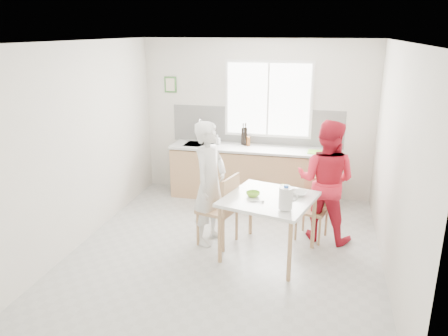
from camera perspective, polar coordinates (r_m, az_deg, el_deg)
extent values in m
plane|color=#B7B7B2|center=(5.99, 0.38, -10.59)|extent=(4.50, 4.50, 0.00)
plane|color=silver|center=(7.63, 4.25, 6.40)|extent=(4.00, 0.00, 4.00)
plane|color=silver|center=(3.46, -8.13, -7.93)|extent=(4.00, 0.00, 4.00)
plane|color=silver|center=(6.23, -17.86, 3.01)|extent=(0.00, 4.50, 4.50)
plane|color=silver|center=(5.41, 21.51, 0.48)|extent=(0.00, 4.50, 4.50)
plane|color=white|center=(5.28, 0.44, 16.21)|extent=(4.50, 4.50, 0.00)
cube|color=white|center=(7.53, 5.81, 8.91)|extent=(1.50, 0.03, 1.30)
cube|color=white|center=(7.51, 5.79, 8.88)|extent=(1.40, 0.02, 1.20)
cube|color=white|center=(7.50, 5.78, 8.88)|extent=(0.03, 0.03, 1.20)
cube|color=white|center=(7.64, 4.21, 5.46)|extent=(3.00, 0.02, 0.65)
cube|color=#42813A|center=(7.92, -7.01, 10.76)|extent=(0.22, 0.02, 0.28)
cube|color=beige|center=(7.91, -7.04, 10.75)|extent=(0.16, 0.01, 0.22)
cube|color=tan|center=(7.58, 3.72, -0.87)|extent=(2.80, 0.60, 0.86)
cube|color=#3F3326|center=(7.71, 3.66, -3.55)|extent=(2.80, 0.54, 0.10)
cube|color=silver|center=(7.44, 3.79, 2.56)|extent=(2.84, 0.64, 0.04)
cube|color=#A5A5AA|center=(7.65, -3.24, 3.03)|extent=(0.50, 0.40, 0.03)
cylinder|color=silver|center=(7.75, -2.93, 4.72)|extent=(0.02, 0.02, 0.36)
torus|color=silver|center=(7.65, -3.10, 5.92)|extent=(0.02, 0.18, 0.18)
cube|color=white|center=(5.55, 5.91, -4.07)|extent=(1.28, 1.28, 0.04)
cylinder|color=tan|center=(5.52, -0.56, -8.81)|extent=(0.05, 0.05, 0.74)
cylinder|color=tan|center=(6.27, 3.50, -5.48)|extent=(0.05, 0.05, 0.74)
cylinder|color=tan|center=(5.19, 8.56, -10.86)|extent=(0.05, 0.05, 0.74)
cylinder|color=tan|center=(5.98, 11.60, -7.02)|extent=(0.05, 0.05, 0.74)
cube|color=tan|center=(5.96, -0.88, -5.45)|extent=(0.56, 0.56, 0.04)
cube|color=tan|center=(5.78, 0.92, -3.43)|extent=(0.14, 0.43, 0.48)
cylinder|color=tan|center=(6.31, -1.57, -6.64)|extent=(0.04, 0.04, 0.47)
cylinder|color=tan|center=(6.01, -3.45, -8.00)|extent=(0.04, 0.04, 0.47)
cylinder|color=tan|center=(6.15, 1.65, -7.36)|extent=(0.04, 0.04, 0.47)
cylinder|color=tan|center=(5.83, -0.10, -8.80)|extent=(0.04, 0.04, 0.47)
cube|color=tan|center=(6.25, 11.44, -5.44)|extent=(0.48, 0.48, 0.04)
cube|color=tan|center=(6.32, 12.03, -3.01)|extent=(0.37, 0.12, 0.41)
cylinder|color=tan|center=(6.23, 9.37, -7.58)|extent=(0.03, 0.03, 0.40)
cylinder|color=tan|center=(6.15, 12.35, -8.14)|extent=(0.03, 0.03, 0.40)
cylinder|color=tan|center=(6.52, 10.34, -6.45)|extent=(0.03, 0.03, 0.40)
cylinder|color=tan|center=(6.44, 13.20, -6.96)|extent=(0.03, 0.03, 0.40)
imported|color=white|center=(5.89, -1.87, -2.03)|extent=(0.55, 0.70, 1.70)
imported|color=red|center=(6.14, 13.14, -1.66)|extent=(0.96, 0.83, 1.70)
imported|color=#85C92E|center=(5.57, 3.82, -3.42)|extent=(0.22, 0.22, 0.06)
imported|color=silver|center=(5.66, 9.70, -3.29)|extent=(0.26, 0.26, 0.05)
cylinder|color=white|center=(5.14, 8.07, -3.90)|extent=(0.16, 0.16, 0.26)
cylinder|color=blue|center=(5.09, 8.14, -2.43)|extent=(0.05, 0.05, 0.03)
torus|color=white|center=(5.13, 8.99, -3.75)|extent=(0.13, 0.06, 0.12)
cube|color=#6EB92A|center=(5.74, 7.92, -2.70)|extent=(0.12, 0.12, 0.09)
cylinder|color=#A5A5AA|center=(5.38, 4.23, -4.39)|extent=(0.16, 0.03, 0.01)
cube|color=#7ACE2F|center=(7.26, 12.28, 2.02)|extent=(0.36, 0.26, 0.01)
cylinder|color=black|center=(7.53, 2.82, 4.17)|extent=(0.07, 0.07, 0.32)
cylinder|color=black|center=(7.58, 2.51, 4.19)|extent=(0.07, 0.07, 0.30)
cylinder|color=brown|center=(7.52, 3.20, 3.52)|extent=(0.06, 0.06, 0.16)
imported|color=#999999|center=(7.59, -0.85, 3.72)|extent=(0.09, 0.09, 0.17)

